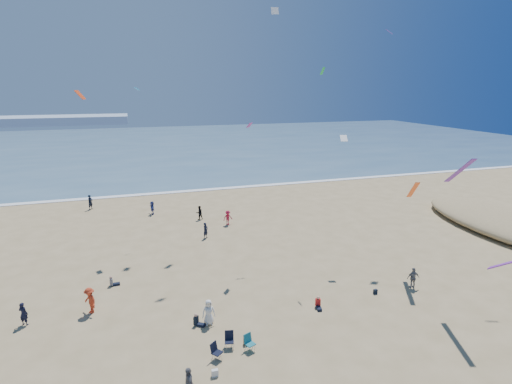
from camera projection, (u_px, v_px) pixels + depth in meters
name	position (u px, v px, depth m)	size (l,w,h in m)	color
ocean	(149.00, 146.00, 103.97)	(220.00, 100.00, 0.06)	#476B84
surf_line	(167.00, 193.00, 57.85)	(220.00, 1.20, 0.08)	white
standing_flyers	(184.00, 263.00, 32.89)	(33.11, 46.43, 1.86)	#AE1833
seated_group	(262.00, 355.00, 22.31)	(14.71, 24.31, 0.84)	silver
chair_cluster	(232.00, 345.00, 23.06)	(2.81, 1.58, 1.00)	black
white_tote	(215.00, 373.00, 21.24)	(0.35, 0.20, 0.40)	silver
black_backpack	(246.00, 342.00, 23.85)	(0.30, 0.22, 0.38)	black
navy_bag	(375.00, 292.00, 29.73)	(0.28, 0.18, 0.34)	black
kites_aloft	(313.00, 99.00, 27.99)	(43.58, 39.97, 28.77)	#FF3912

